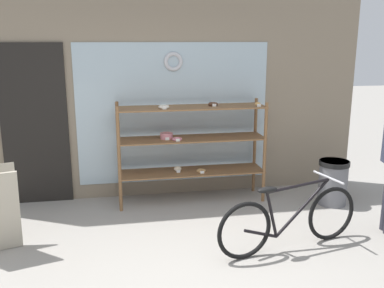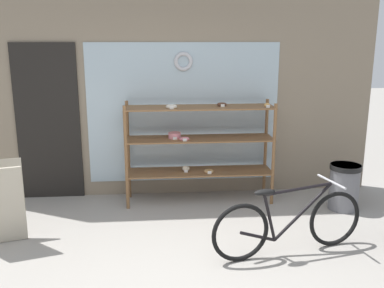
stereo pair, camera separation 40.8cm
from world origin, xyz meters
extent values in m
plane|color=gray|center=(0.00, 0.00, 0.00)|extent=(30.00, 30.00, 0.00)
cube|color=gray|center=(0.00, 2.40, 2.00)|extent=(5.69, 0.08, 3.99)
cube|color=#A3B7C1|center=(0.20, 2.35, 1.15)|extent=(2.60, 0.02, 1.90)
cube|color=black|center=(-1.62, 2.34, 1.05)|extent=(0.84, 0.03, 2.10)
torus|color=#B7B7BC|center=(0.20, 2.33, 1.85)|extent=(0.26, 0.06, 0.26)
cylinder|color=brown|center=(-0.56, 1.82, 0.67)|extent=(0.04, 0.04, 1.35)
cylinder|color=brown|center=(1.34, 1.82, 0.67)|extent=(0.04, 0.04, 1.35)
cylinder|color=brown|center=(-0.56, 2.24, 0.67)|extent=(0.04, 0.04, 1.35)
cylinder|color=brown|center=(1.34, 2.24, 0.67)|extent=(0.04, 0.04, 1.35)
cube|color=brown|center=(0.39, 2.03, 0.41)|extent=(1.94, 0.46, 0.02)
cube|color=brown|center=(0.39, 2.03, 0.86)|extent=(1.94, 0.46, 0.02)
cube|color=brown|center=(0.39, 2.03, 1.28)|extent=(1.94, 0.46, 0.02)
ellipsoid|color=beige|center=(0.21, 2.04, 0.45)|extent=(0.10, 0.09, 0.07)
cube|color=white|center=(0.21, 1.98, 0.44)|extent=(0.05, 0.00, 0.04)
ellipsoid|color=tan|center=(1.25, 1.91, 1.32)|extent=(0.08, 0.07, 0.05)
cube|color=white|center=(1.25, 1.87, 1.31)|extent=(0.05, 0.00, 0.04)
cylinder|color=pink|center=(0.06, 2.05, 0.91)|extent=(0.17, 0.17, 0.08)
cube|color=white|center=(0.06, 1.96, 0.89)|extent=(0.05, 0.00, 0.04)
torus|color=beige|center=(0.02, 1.95, 1.31)|extent=(0.14, 0.14, 0.04)
cube|color=white|center=(0.02, 1.87, 1.31)|extent=(0.05, 0.00, 0.04)
torus|color=tan|center=(0.51, 1.96, 0.43)|extent=(0.13, 0.13, 0.03)
cube|color=white|center=(0.51, 1.89, 0.44)|extent=(0.05, 0.00, 0.04)
torus|color=pink|center=(0.18, 1.93, 0.89)|extent=(0.13, 0.13, 0.03)
cube|color=white|center=(0.18, 1.86, 0.89)|extent=(0.05, 0.00, 0.04)
torus|color=#4C2D1E|center=(0.68, 2.06, 1.31)|extent=(0.13, 0.13, 0.04)
cube|color=white|center=(0.68, 1.99, 1.31)|extent=(0.05, 0.00, 0.04)
torus|color=black|center=(0.62, 0.36, 0.30)|extent=(0.60, 0.18, 0.60)
torus|color=black|center=(1.68, 0.61, 0.30)|extent=(0.60, 0.18, 0.60)
cylinder|color=black|center=(1.29, 0.52, 0.43)|extent=(0.63, 0.18, 0.56)
cylinder|color=black|center=(1.23, 0.50, 0.68)|extent=(0.75, 0.20, 0.07)
cylinder|color=black|center=(0.93, 0.43, 0.41)|extent=(0.17, 0.07, 0.51)
cylinder|color=black|center=(0.81, 0.41, 0.23)|extent=(0.39, 0.12, 0.17)
ellipsoid|color=black|center=(0.86, 0.42, 0.69)|extent=(0.23, 0.14, 0.06)
cylinder|color=#B2B2B7|center=(1.60, 0.59, 0.72)|extent=(0.13, 0.45, 0.02)
cylinder|color=slate|center=(2.21, 1.57, 0.30)|extent=(0.37, 0.37, 0.59)
cylinder|color=black|center=(2.21, 1.57, 0.56)|extent=(0.39, 0.39, 0.06)
camera|label=1|loc=(-0.58, -3.37, 2.14)|focal=40.00mm
camera|label=2|loc=(-0.18, -3.42, 2.14)|focal=40.00mm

